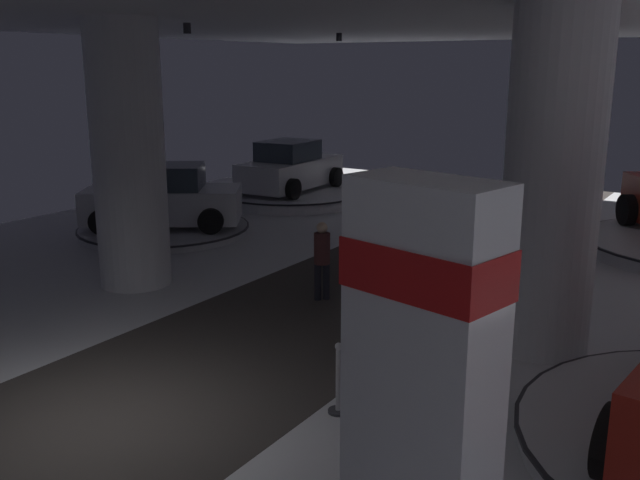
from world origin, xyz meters
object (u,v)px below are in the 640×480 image
column_right (552,184)px  display_platform_far_left (164,229)px  visitor_walking_near (457,216)px  column_left (128,156)px  brand_sign_pylon (420,426)px  display_car_far_left (164,199)px  display_car_deep_left (290,168)px  display_platform_deep_left (291,195)px  visitor_walking_far (322,256)px

column_right → display_platform_far_left: (-11.12, 2.46, -2.62)m
visitor_walking_near → display_platform_far_left: bearing=-160.9°
column_left → brand_sign_pylon: bearing=-31.5°
display_car_far_left → display_car_deep_left: 5.83m
column_right → display_car_far_left: (-11.09, 2.48, -1.76)m
column_left → display_platform_deep_left: size_ratio=1.06×
column_right → display_car_deep_left: 13.84m
column_right → display_platform_deep_left: (-10.95, 8.34, -2.54)m
column_left → visitor_walking_far: column_left is taller
display_car_far_left → display_platform_deep_left: bearing=88.6°
brand_sign_pylon → visitor_walking_far: bearing=127.5°
display_platform_far_left → visitor_walking_far: visitor_walking_far is taller
display_platform_deep_left → visitor_walking_near: (7.39, -3.26, 0.70)m
display_platform_far_left → display_car_deep_left: size_ratio=1.09×
visitor_walking_far → display_platform_deep_left: bearing=128.6°
display_car_deep_left → display_platform_far_left: bearing=-91.6°
display_car_deep_left → visitor_walking_near: size_ratio=2.71×
brand_sign_pylon → column_left: bearing=148.5°
column_left → display_platform_far_left: 5.28m
column_right → brand_sign_pylon: bearing=-82.2°
display_car_far_left → display_car_deep_left: size_ratio=1.04×
display_car_deep_left → visitor_walking_far: size_ratio=2.71×
column_right → display_platform_far_left: 11.69m
visitor_walking_far → brand_sign_pylon: bearing=-52.5°
column_right → display_car_deep_left: (-10.95, 8.31, -1.61)m
column_left → display_car_deep_left: size_ratio=1.27×
visitor_walking_far → column_right: bearing=-1.1°
column_right → display_platform_far_left: bearing=167.5°
column_right → brand_sign_pylon: (0.94, -6.84, -0.76)m
display_platform_far_left → display_car_far_left: 0.86m
column_right → display_platform_far_left: size_ratio=1.17×
brand_sign_pylon → display_platform_deep_left: size_ratio=0.74×
column_right → column_left: bearing=-172.1°
visitor_walking_far → display_car_far_left: bearing=160.4°
display_platform_far_left → display_car_far_left: size_ratio=1.05×
brand_sign_pylon → visitor_walking_far: 8.79m
display_platform_deep_left → visitor_walking_far: 10.59m
display_platform_deep_left → visitor_walking_far: size_ratio=3.25×
display_car_far_left → display_platform_deep_left: 5.91m
visitor_walking_far → visitor_walking_near: bearing=80.9°
column_left → visitor_walking_near: (4.76, 6.25, -1.84)m
column_right → display_platform_deep_left: bearing=142.7°
brand_sign_pylon → display_platform_deep_left: (-11.90, 15.18, -1.78)m
column_right → display_car_deep_left: bearing=142.8°
brand_sign_pylon → display_car_deep_left: brand_sign_pylon is taller
column_left → display_platform_far_left: bearing=127.6°
column_right → display_platform_deep_left: column_right is taller
display_car_far_left → visitor_walking_near: display_car_far_left is taller
display_platform_far_left → display_car_far_left: (0.03, 0.02, 0.86)m
display_platform_deep_left → display_car_far_left: bearing=-91.4°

